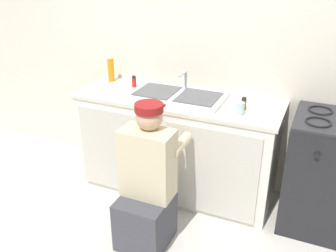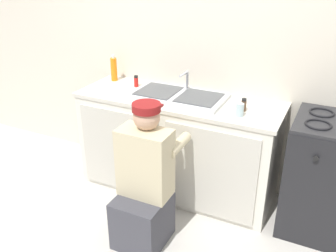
{
  "view_description": "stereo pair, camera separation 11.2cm",
  "coord_description": "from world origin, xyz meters",
  "px_view_note": "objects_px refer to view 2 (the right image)",
  "views": [
    {
      "loc": [
        1.12,
        -2.47,
        2.04
      ],
      "look_at": [
        0.0,
        0.1,
        0.73
      ],
      "focal_mm": 40.0,
      "sensor_mm": 36.0,
      "label": 1
    },
    {
      "loc": [
        1.23,
        -2.42,
        2.04
      ],
      "look_at": [
        0.0,
        0.1,
        0.73
      ],
      "focal_mm": 40.0,
      "sensor_mm": 36.0,
      "label": 2
    }
  ],
  "objects_px": {
    "spice_bottle_red": "(136,81)",
    "spice_bottle_pepper": "(244,105)",
    "water_glass": "(240,110)",
    "plumber_person": "(144,188)",
    "sink_double_basin": "(178,96)",
    "soap_bottle_orange": "(114,69)",
    "stove_range": "(329,177)"
  },
  "relations": [
    {
      "from": "plumber_person",
      "to": "spice_bottle_pepper",
      "type": "xyz_separation_m",
      "value": [
        0.51,
        0.69,
        0.5
      ]
    },
    {
      "from": "stove_range",
      "to": "spice_bottle_pepper",
      "type": "relative_size",
      "value": 9.0
    },
    {
      "from": "spice_bottle_pepper",
      "to": "plumber_person",
      "type": "bearing_deg",
      "value": -126.9
    },
    {
      "from": "sink_double_basin",
      "to": "plumber_person",
      "type": "relative_size",
      "value": 0.72
    },
    {
      "from": "sink_double_basin",
      "to": "plumber_person",
      "type": "xyz_separation_m",
      "value": [
        0.06,
        -0.73,
        -0.47
      ]
    },
    {
      "from": "sink_double_basin",
      "to": "spice_bottle_red",
      "type": "relative_size",
      "value": 7.62
    },
    {
      "from": "sink_double_basin",
      "to": "soap_bottle_orange",
      "type": "xyz_separation_m",
      "value": [
        -0.75,
        0.16,
        0.09
      ]
    },
    {
      "from": "sink_double_basin",
      "to": "spice_bottle_red",
      "type": "xyz_separation_m",
      "value": [
        -0.47,
        0.1,
        0.03
      ]
    },
    {
      "from": "stove_range",
      "to": "spice_bottle_red",
      "type": "height_order",
      "value": "spice_bottle_red"
    },
    {
      "from": "sink_double_basin",
      "to": "spice_bottle_pepper",
      "type": "xyz_separation_m",
      "value": [
        0.58,
        -0.05,
        0.03
      ]
    },
    {
      "from": "sink_double_basin",
      "to": "soap_bottle_orange",
      "type": "distance_m",
      "value": 0.77
    },
    {
      "from": "sink_double_basin",
      "to": "soap_bottle_orange",
      "type": "height_order",
      "value": "soap_bottle_orange"
    },
    {
      "from": "soap_bottle_orange",
      "to": "spice_bottle_pepper",
      "type": "bearing_deg",
      "value": -8.85
    },
    {
      "from": "spice_bottle_red",
      "to": "spice_bottle_pepper",
      "type": "xyz_separation_m",
      "value": [
        1.05,
        -0.14,
        0.0
      ]
    },
    {
      "from": "stove_range",
      "to": "plumber_person",
      "type": "bearing_deg",
      "value": -149.02
    },
    {
      "from": "plumber_person",
      "to": "spice_bottle_pepper",
      "type": "bearing_deg",
      "value": 53.1
    },
    {
      "from": "stove_range",
      "to": "spice_bottle_red",
      "type": "distance_m",
      "value": 1.82
    },
    {
      "from": "sink_double_basin",
      "to": "water_glass",
      "type": "bearing_deg",
      "value": -14.8
    },
    {
      "from": "plumber_person",
      "to": "soap_bottle_orange",
      "type": "distance_m",
      "value": 1.33
    },
    {
      "from": "stove_range",
      "to": "sink_double_basin",
      "type": "bearing_deg",
      "value": 179.9
    },
    {
      "from": "water_glass",
      "to": "soap_bottle_orange",
      "type": "bearing_deg",
      "value": 166.71
    },
    {
      "from": "spice_bottle_red",
      "to": "stove_range",
      "type": "bearing_deg",
      "value": -3.22
    },
    {
      "from": "water_glass",
      "to": "spice_bottle_pepper",
      "type": "bearing_deg",
      "value": 89.84
    },
    {
      "from": "spice_bottle_red",
      "to": "water_glass",
      "type": "distance_m",
      "value": 1.08
    },
    {
      "from": "water_glass",
      "to": "plumber_person",
      "type": "bearing_deg",
      "value": -131.64
    },
    {
      "from": "water_glass",
      "to": "spice_bottle_red",
      "type": "bearing_deg",
      "value": 166.64
    },
    {
      "from": "stove_range",
      "to": "spice_bottle_red",
      "type": "bearing_deg",
      "value": 176.78
    },
    {
      "from": "sink_double_basin",
      "to": "soap_bottle_orange",
      "type": "relative_size",
      "value": 3.2
    },
    {
      "from": "spice_bottle_pepper",
      "to": "soap_bottle_orange",
      "type": "bearing_deg",
      "value": 171.15
    },
    {
      "from": "plumber_person",
      "to": "spice_bottle_pepper",
      "type": "relative_size",
      "value": 10.52
    },
    {
      "from": "soap_bottle_orange",
      "to": "sink_double_basin",
      "type": "bearing_deg",
      "value": -12.12
    },
    {
      "from": "stove_range",
      "to": "plumber_person",
      "type": "xyz_separation_m",
      "value": [
        -1.21,
        -0.73,
        -0.01
      ]
    }
  ]
}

